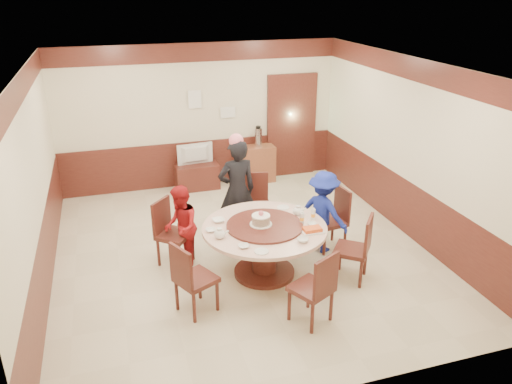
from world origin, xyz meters
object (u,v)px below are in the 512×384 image
object	(u,v)px
person_blue	(323,212)
tv_stand	(197,176)
banquet_table	(264,240)
shrimp_platter	(312,230)
person_standing	(237,191)
thermos	(258,137)
television	(196,155)
person_red	(181,227)
birthday_cake	(261,220)
side_cabinet	(255,164)

from	to	relation	value
person_blue	tv_stand	size ratio (longest dim) A/B	1.51
banquet_table	shrimp_platter	xyz separation A→B (m)	(0.56, -0.34, 0.24)
person_standing	thermos	world-z (taller)	person_standing
person_blue	television	distance (m)	3.33
television	thermos	bearing A→B (deg)	175.29
person_standing	shrimp_platter	xyz separation A→B (m)	(0.64, -1.49, -0.05)
person_red	person_blue	distance (m)	2.13
birthday_cake	banquet_table	bearing A→B (deg)	-18.83
person_blue	shrimp_platter	size ratio (longest dim) A/B	4.28
person_standing	birthday_cake	bearing A→B (deg)	88.12
birthday_cake	shrimp_platter	xyz separation A→B (m)	(0.61, -0.36, -0.07)
banquet_table	birthday_cake	size ratio (longest dim) A/B	5.55
television	tv_stand	bearing A→B (deg)	173.96
birthday_cake	television	xyz separation A→B (m)	(-0.25, 3.42, -0.15)
television	side_cabinet	size ratio (longest dim) A/B	0.89
person_blue	side_cabinet	bearing A→B (deg)	-28.87
birthday_cake	side_cabinet	distance (m)	3.62
tv_stand	television	world-z (taller)	television
side_cabinet	thermos	distance (m)	0.57
television	banquet_table	bearing A→B (deg)	88.94
thermos	tv_stand	bearing A→B (deg)	-178.67
person_standing	tv_stand	world-z (taller)	person_standing
person_blue	side_cabinet	world-z (taller)	person_blue
shrimp_platter	television	distance (m)	3.88
tv_stand	thermos	distance (m)	1.46
person_standing	thermos	size ratio (longest dim) A/B	4.37
banquet_table	side_cabinet	bearing A→B (deg)	75.28
person_blue	person_standing	bearing A→B (deg)	25.15
shrimp_platter	thermos	world-z (taller)	thermos
birthday_cake	shrimp_platter	bearing A→B (deg)	-30.38
banquet_table	person_blue	distance (m)	1.14
person_blue	thermos	distance (m)	3.08
shrimp_platter	side_cabinet	xyz separation A→B (m)	(0.35, 3.81, -0.40)
person_standing	thermos	xyz separation A→B (m)	(1.07, 2.32, 0.11)
thermos	side_cabinet	bearing A→B (deg)	180.00
person_standing	person_red	xyz separation A→B (m)	(-0.98, -0.56, -0.22)
person_blue	thermos	world-z (taller)	person_blue
person_blue	tv_stand	xyz separation A→B (m)	(-1.36, 3.04, -0.39)
birthday_cake	tv_stand	distance (m)	3.49
person_red	shrimp_platter	distance (m)	1.88
banquet_table	birthday_cake	xyz separation A→B (m)	(-0.05, 0.02, 0.32)
person_blue	thermos	xyz separation A→B (m)	(-0.07, 3.07, 0.30)
birthday_cake	person_standing	bearing A→B (deg)	91.66
tv_stand	side_cabinet	distance (m)	1.22
tv_stand	television	xyz separation A→B (m)	(-0.00, 0.00, 0.46)
person_standing	birthday_cake	distance (m)	1.13
side_cabinet	thermos	world-z (taller)	thermos
thermos	shrimp_platter	bearing A→B (deg)	-96.42
person_red	birthday_cake	bearing A→B (deg)	66.61
side_cabinet	birthday_cake	bearing A→B (deg)	-105.53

